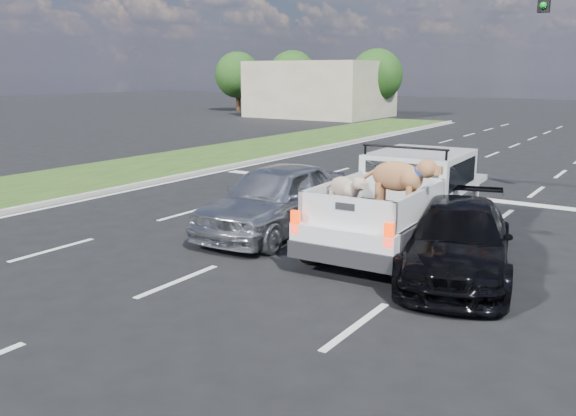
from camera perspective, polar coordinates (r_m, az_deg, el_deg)
name	(u,v)px	position (r m, az deg, el deg)	size (l,w,h in m)	color
ground	(259,302)	(9.87, -2.78, -8.74)	(160.00, 160.00, 0.00)	black
road_markings	(414,220)	(15.41, 11.74, -1.09)	(17.75, 60.00, 0.01)	silver
grass_median_left	(90,178)	(21.89, -18.06, 2.70)	(5.00, 60.00, 0.10)	#1D3F13
curb_left	(140,184)	(20.05, -13.66, 2.16)	(0.15, 60.00, 0.14)	#A9A49B
building_left	(320,89)	(50.33, 3.04, 11.05)	(10.00, 8.00, 4.40)	#C2B494
tree_far_a	(238,75)	(57.60, -4.72, 12.30)	(4.20, 4.20, 5.40)	#332114
tree_far_b	(292,75)	(54.11, 0.41, 12.33)	(4.20, 4.20, 5.40)	#332114
tree_far_c	(376,75)	(50.21, 8.27, 12.17)	(4.20, 4.20, 5.40)	#332114
pickup_truck	(402,199)	(13.03, 10.63, 0.86)	(2.36, 5.64, 2.08)	black
silver_sedan	(276,198)	(13.76, -1.16, 0.90)	(1.87, 4.66, 1.59)	#B5B8BD
black_coupe	(457,240)	(11.32, 15.57, -2.90)	(1.83, 4.49, 1.30)	black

